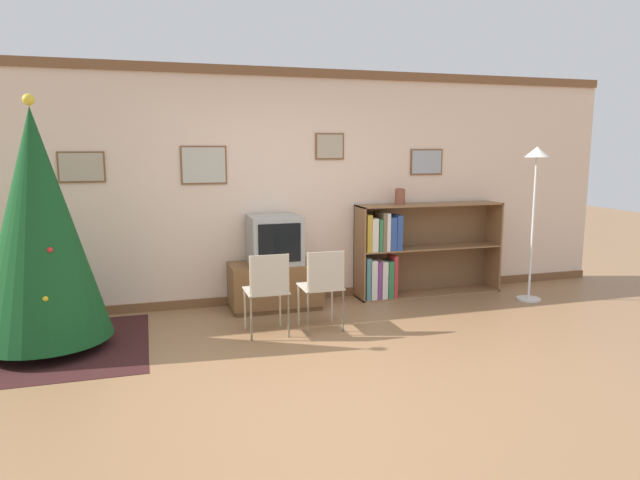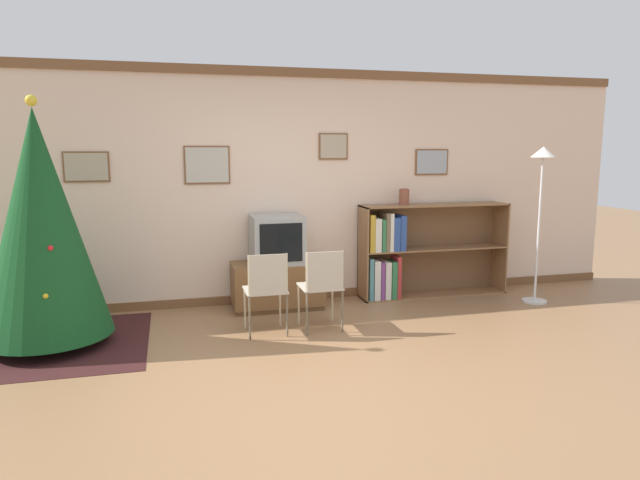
# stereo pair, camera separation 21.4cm
# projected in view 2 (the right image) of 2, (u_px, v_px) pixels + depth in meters

# --- Properties ---
(ground_plane) EXTENTS (24.00, 24.00, 0.00)m
(ground_plane) POSITION_uv_depth(u_px,v_px,m) (326.00, 375.00, 4.58)
(ground_plane) COLOR #936B47
(wall_back) EXTENTS (8.95, 0.11, 2.70)m
(wall_back) POSITION_uv_depth(u_px,v_px,m) (272.00, 187.00, 6.61)
(wall_back) COLOR beige
(wall_back) RESTS_ON ground_plane
(area_rug) EXTENTS (1.75, 1.73, 0.01)m
(area_rug) POSITION_uv_depth(u_px,v_px,m) (50.00, 345.00, 5.26)
(area_rug) COLOR #381919
(area_rug) RESTS_ON ground_plane
(christmas_tree) EXTENTS (1.14, 1.14, 2.25)m
(christmas_tree) POSITION_uv_depth(u_px,v_px,m) (41.00, 225.00, 5.08)
(christmas_tree) COLOR maroon
(christmas_tree) RESTS_ON area_rug
(tv_console) EXTENTS (1.02, 0.52, 0.52)m
(tv_console) POSITION_uv_depth(u_px,v_px,m) (277.00, 285.00, 6.47)
(tv_console) COLOR brown
(tv_console) RESTS_ON ground_plane
(television) EXTENTS (0.57, 0.51, 0.54)m
(television) POSITION_uv_depth(u_px,v_px,m) (277.00, 239.00, 6.38)
(television) COLOR #9E9E99
(television) RESTS_ON tv_console
(folding_chair_left) EXTENTS (0.40, 0.40, 0.82)m
(folding_chair_left) POSITION_uv_depth(u_px,v_px,m) (267.00, 288.00, 5.47)
(folding_chair_left) COLOR #BCB29E
(folding_chair_left) RESTS_ON ground_plane
(folding_chair_right) EXTENTS (0.40, 0.40, 0.82)m
(folding_chair_right) POSITION_uv_depth(u_px,v_px,m) (322.00, 285.00, 5.61)
(folding_chair_right) COLOR #BCB29E
(folding_chair_right) RESTS_ON ground_plane
(bookshelf) EXTENTS (1.85, 0.36, 1.13)m
(bookshelf) POSITION_uv_depth(u_px,v_px,m) (406.00, 252.00, 6.92)
(bookshelf) COLOR olive
(bookshelf) RESTS_ON ground_plane
(vase) EXTENTS (0.12, 0.12, 0.20)m
(vase) POSITION_uv_depth(u_px,v_px,m) (404.00, 197.00, 6.81)
(vase) COLOR brown
(vase) RESTS_ON bookshelf
(standing_lamp) EXTENTS (0.28, 0.28, 1.82)m
(standing_lamp) POSITION_uv_depth(u_px,v_px,m) (542.00, 184.00, 6.52)
(standing_lamp) COLOR silver
(standing_lamp) RESTS_ON ground_plane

